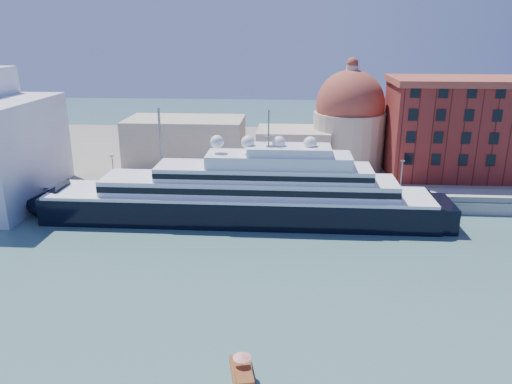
{
  "coord_description": "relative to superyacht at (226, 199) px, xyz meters",
  "views": [
    {
      "loc": [
        7.21,
        -68.26,
        35.89
      ],
      "look_at": [
        1.21,
        18.0,
        7.58
      ],
      "focal_mm": 35.0,
      "sensor_mm": 36.0,
      "label": 1
    }
  ],
  "objects": [
    {
      "name": "ground",
      "position": [
        4.93,
        -23.0,
        -4.4
      ],
      "size": [
        400.0,
        400.0,
        0.0
      ],
      "primitive_type": "plane",
      "color": "#365E5C",
      "rests_on": "ground"
    },
    {
      "name": "quay",
      "position": [
        4.93,
        11.0,
        -3.15
      ],
      "size": [
        180.0,
        10.0,
        2.5
      ],
      "primitive_type": "cube",
      "color": "gray",
      "rests_on": "ground"
    },
    {
      "name": "land",
      "position": [
        4.93,
        52.0,
        -3.4
      ],
      "size": [
        260.0,
        72.0,
        2.0
      ],
      "primitive_type": "cube",
      "color": "slate",
      "rests_on": "ground"
    },
    {
      "name": "quay_fence",
      "position": [
        4.93,
        6.5,
        -1.3
      ],
      "size": [
        180.0,
        0.1,
        1.2
      ],
      "primitive_type": "cube",
      "color": "slate",
      "rests_on": "quay"
    },
    {
      "name": "superyacht",
      "position": [
        0.0,
        0.0,
        0.0
      ],
      "size": [
        85.36,
        11.83,
        25.51
      ],
      "color": "black",
      "rests_on": "ground"
    },
    {
      "name": "water_taxi",
      "position": [
        7.69,
        -47.22,
        -3.63
      ],
      "size": [
        3.7,
        7.12,
        3.22
      ],
      "rotation": [
        0.0,
        0.0,
        0.22
      ],
      "color": "brown",
      "rests_on": "ground"
    },
    {
      "name": "warehouse",
      "position": [
        56.93,
        29.0,
        9.39
      ],
      "size": [
        43.0,
        19.0,
        23.25
      ],
      "color": "maroon",
      "rests_on": "land"
    },
    {
      "name": "church",
      "position": [
        11.32,
        34.72,
        6.51
      ],
      "size": [
        66.0,
        18.0,
        25.5
      ],
      "color": "beige",
      "rests_on": "land"
    },
    {
      "name": "lamp_posts",
      "position": [
        -7.74,
        9.27,
        5.44
      ],
      "size": [
        120.8,
        2.4,
        18.0
      ],
      "color": "slate",
      "rests_on": "quay"
    }
  ]
}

